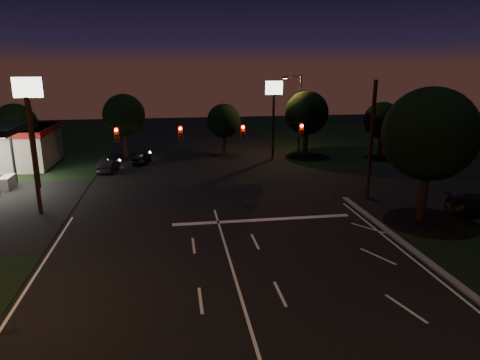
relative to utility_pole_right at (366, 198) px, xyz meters
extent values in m
plane|color=black|center=(-12.00, -15.00, 0.00)|extent=(140.00, 140.00, 0.00)
cube|color=black|center=(8.00, 1.00, 0.00)|extent=(20.00, 16.00, 0.02)
cube|color=silver|center=(-9.00, -3.50, 0.01)|extent=(12.00, 0.50, 0.01)
cylinder|color=black|center=(0.00, 0.00, 0.00)|extent=(0.30, 0.30, 9.00)
cylinder|color=black|center=(-24.00, 0.00, 0.00)|extent=(0.28, 0.28, 8.00)
cylinder|color=black|center=(-12.00, 0.00, 6.00)|extent=(24.00, 0.03, 0.03)
cylinder|color=black|center=(-12.00, 0.00, 6.50)|extent=(24.00, 0.02, 0.02)
cube|color=#3F3307|center=(-18.50, 0.00, 5.45)|extent=(0.32, 0.26, 1.00)
sphere|color=#FF0705|center=(-18.50, -0.16, 5.78)|extent=(0.22, 0.22, 0.22)
sphere|color=black|center=(-18.50, -0.16, 5.45)|extent=(0.20, 0.20, 0.20)
sphere|color=black|center=(-18.50, -0.16, 5.12)|extent=(0.20, 0.20, 0.20)
cube|color=#3F3307|center=(-14.20, 0.00, 5.45)|extent=(0.32, 0.26, 1.00)
sphere|color=#FF0705|center=(-14.20, -0.16, 5.78)|extent=(0.22, 0.22, 0.22)
sphere|color=black|center=(-14.20, -0.16, 5.45)|extent=(0.20, 0.20, 0.20)
sphere|color=black|center=(-14.20, -0.16, 5.12)|extent=(0.20, 0.20, 0.20)
cube|color=#3F3307|center=(-9.80, 0.00, 5.45)|extent=(0.32, 0.26, 1.00)
sphere|color=#FF0705|center=(-9.80, -0.16, 5.78)|extent=(0.22, 0.22, 0.22)
sphere|color=black|center=(-9.80, -0.16, 5.45)|extent=(0.20, 0.20, 0.20)
sphere|color=black|center=(-9.80, -0.16, 5.12)|extent=(0.20, 0.20, 0.20)
cube|color=#3F3307|center=(-5.50, 0.00, 5.45)|extent=(0.32, 0.26, 1.00)
sphere|color=#FF0705|center=(-5.50, -0.16, 5.78)|extent=(0.22, 0.22, 0.22)
sphere|color=black|center=(-5.50, -0.16, 5.45)|extent=(0.20, 0.20, 0.20)
sphere|color=black|center=(-5.50, -0.16, 5.12)|extent=(0.20, 0.20, 0.20)
cube|color=gray|center=(-28.50, 7.00, 0.55)|extent=(0.80, 2.00, 1.10)
cylinder|color=black|center=(-28.50, 9.00, 2.40)|extent=(0.24, 0.24, 4.80)
cylinder|color=black|center=(-26.00, 7.00, 3.75)|extent=(0.24, 0.24, 7.50)
cube|color=white|center=(-26.00, 7.00, 8.30)|extent=(2.20, 0.30, 1.60)
cylinder|color=black|center=(-4.00, 15.00, 3.50)|extent=(0.24, 0.24, 7.00)
cube|color=white|center=(-4.00, 15.00, 7.70)|extent=(1.80, 0.30, 1.40)
cylinder|color=black|center=(-0.50, 17.00, 4.50)|extent=(0.20, 0.20, 9.00)
cylinder|color=black|center=(-1.40, 17.00, 8.80)|extent=(1.80, 0.12, 0.12)
cube|color=black|center=(-2.30, 17.00, 8.70)|extent=(0.60, 0.35, 0.22)
cube|color=orange|center=(-2.30, 17.00, 8.58)|extent=(0.45, 0.25, 0.04)
cylinder|color=black|center=(1.50, -5.00, 2.00)|extent=(0.60, 0.60, 4.00)
sphere|color=black|center=(1.50, -5.00, 5.76)|extent=(6.00, 6.00, 6.00)
sphere|color=black|center=(2.10, -4.55, 5.58)|extent=(4.50, 4.50, 4.50)
sphere|color=black|center=(0.90, -4.70, 5.62)|extent=(4.20, 4.20, 4.20)
cylinder|color=black|center=(-30.00, 15.00, 1.50)|extent=(0.49, 0.49, 3.00)
sphere|color=black|center=(-30.00, 15.00, 4.32)|extent=(4.20, 4.20, 4.20)
sphere|color=black|center=(-29.58, 15.32, 4.19)|extent=(3.15, 3.15, 3.15)
sphere|color=black|center=(-30.42, 15.21, 4.23)|extent=(2.94, 2.94, 2.94)
cylinder|color=black|center=(-20.00, 19.00, 1.62)|extent=(0.52, 0.52, 3.25)
sphere|color=black|center=(-20.00, 19.00, 4.68)|extent=(4.60, 4.60, 4.60)
sphere|color=black|center=(-19.54, 19.34, 4.54)|extent=(3.45, 3.45, 3.45)
sphere|color=black|center=(-20.46, 19.23, 4.58)|extent=(3.22, 3.22, 3.22)
cylinder|color=black|center=(-9.00, 18.00, 1.38)|extent=(0.47, 0.47, 2.75)
sphere|color=black|center=(-9.00, 18.00, 3.96)|extent=(3.80, 3.80, 3.80)
sphere|color=black|center=(-8.62, 18.28, 3.85)|extent=(2.85, 2.85, 2.85)
sphere|color=black|center=(-9.38, 18.19, 3.87)|extent=(2.66, 2.66, 2.66)
cylinder|color=black|center=(0.00, 16.00, 1.70)|extent=(0.53, 0.53, 3.40)
sphere|color=black|center=(0.00, 16.00, 4.90)|extent=(4.80, 4.80, 4.80)
sphere|color=black|center=(0.48, 16.36, 4.75)|extent=(3.60, 3.60, 3.60)
sphere|color=black|center=(-0.48, 16.24, 4.79)|extent=(3.36, 3.36, 3.36)
cylinder|color=black|center=(8.00, 14.00, 1.45)|extent=(0.48, 0.48, 2.90)
sphere|color=black|center=(8.00, 14.00, 4.18)|extent=(4.00, 4.00, 4.00)
sphere|color=black|center=(8.40, 14.30, 4.06)|extent=(3.00, 3.00, 3.00)
sphere|color=black|center=(7.60, 14.20, 4.09)|extent=(2.80, 2.80, 2.80)
imported|color=black|center=(-18.13, 15.54, 0.67)|extent=(2.00, 4.08, 1.34)
imported|color=black|center=(-21.00, 11.93, 0.62)|extent=(1.72, 3.86, 1.23)
camera|label=1|loc=(-14.69, -29.86, 10.03)|focal=32.00mm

